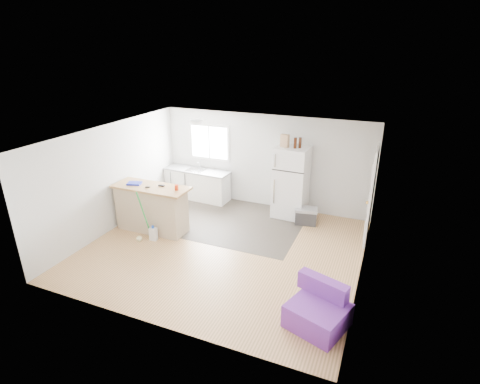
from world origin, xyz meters
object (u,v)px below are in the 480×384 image
at_px(cleaner_jug, 153,234).
at_px(bottle_left, 295,143).
at_px(refrigerator, 291,182).
at_px(blue_tray, 134,183).
at_px(red_cup, 177,187).
at_px(kitchen_cabinets, 197,184).
at_px(purple_seat, 318,311).
at_px(mop, 141,231).
at_px(bottle_right, 300,143).
at_px(cooler, 306,216).
at_px(cardboard_box, 285,141).
at_px(peninsula, 152,208).

height_order(cleaner_jug, bottle_left, bottle_left).
height_order(refrigerator, bottle_left, bottle_left).
bearing_deg(bottle_left, blue_tray, -148.97).
distance_m(red_cup, blue_tray, 1.07).
relative_size(kitchen_cabinets, bottle_left, 7.50).
relative_size(refrigerator, cleaner_jug, 5.09).
distance_m(purple_seat, mop, 4.23).
xyz_separation_m(cleaner_jug, bottle_right, (2.57, 2.36, 1.73)).
distance_m(mop, bottle_right, 4.09).
xyz_separation_m(cooler, red_cup, (-2.50, -1.63, 0.93)).
height_order(cardboard_box, bottle_left, cardboard_box).
relative_size(bottle_left, bottle_right, 1.00).
relative_size(cleaner_jug, cardboard_box, 1.15).
height_order(cleaner_jug, cardboard_box, cardboard_box).
xyz_separation_m(mop, bottle_right, (2.79, 2.50, 1.65)).
distance_m(peninsula, cardboard_box, 3.42).
bearing_deg(cooler, mop, -155.23).
bearing_deg(red_cup, blue_tray, -177.16).
xyz_separation_m(cleaner_jug, cardboard_box, (2.22, 2.31, 1.75)).
height_order(peninsula, red_cup, red_cup).
distance_m(cooler, purple_seat, 3.46).
distance_m(cooler, cleaner_jug, 3.56).
bearing_deg(cleaner_jug, peninsula, 118.57).
xyz_separation_m(peninsula, cardboard_box, (2.51, 1.89, 1.36)).
xyz_separation_m(kitchen_cabinets, peninsula, (-0.03, -2.07, 0.12)).
relative_size(red_cup, bottle_right, 0.48).
relative_size(kitchen_cabinets, blue_tray, 6.25).
bearing_deg(cardboard_box, cooler, -18.91).
xyz_separation_m(refrigerator, cleaner_jug, (-2.40, -2.39, -0.73)).
distance_m(refrigerator, cardboard_box, 1.05).
distance_m(mop, bottle_left, 3.98).
bearing_deg(bottle_right, kitchen_cabinets, 177.55).
relative_size(peninsula, cleaner_jug, 5.06).
relative_size(peninsula, purple_seat, 1.72).
distance_m(peninsula, mop, 0.63).
xyz_separation_m(refrigerator, bottle_left, (0.07, -0.10, 1.00)).
relative_size(mop, red_cup, 9.90).
distance_m(refrigerator, mop, 3.70).
height_order(refrigerator, blue_tray, refrigerator).
distance_m(purple_seat, bottle_right, 4.17).
xyz_separation_m(cooler, blue_tray, (-3.57, -1.68, 0.89)).
distance_m(kitchen_cabinets, red_cup, 2.25).
height_order(blue_tray, bottle_right, bottle_right).
distance_m(peninsula, refrigerator, 3.35).
bearing_deg(refrigerator, bottle_left, -51.27).
xyz_separation_m(refrigerator, cardboard_box, (-0.18, -0.09, 1.03)).
bearing_deg(peninsula, purple_seat, -21.85).
height_order(mop, blue_tray, mop).
bearing_deg(blue_tray, red_cup, 2.84).
relative_size(purple_seat, blue_tray, 3.38).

